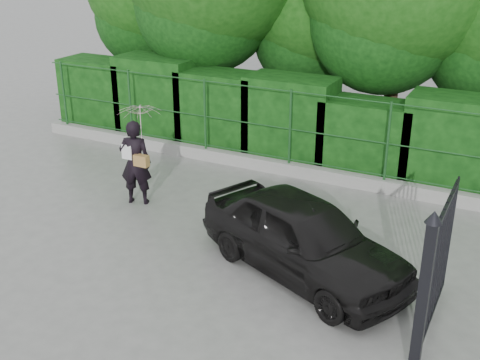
% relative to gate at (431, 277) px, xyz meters
% --- Properties ---
extents(ground, '(80.00, 80.00, 0.00)m').
position_rel_gate_xyz_m(ground, '(-4.60, 0.72, -1.19)').
color(ground, gray).
extents(kerb, '(14.00, 0.25, 0.30)m').
position_rel_gate_xyz_m(kerb, '(-4.60, 5.22, -1.04)').
color(kerb, '#9E9E99').
rests_on(kerb, ground).
extents(fence, '(14.13, 0.06, 1.80)m').
position_rel_gate_xyz_m(fence, '(-4.38, 5.22, 0.01)').
color(fence, '#1B4B1F').
rests_on(fence, kerb).
extents(hedge, '(14.20, 1.20, 2.28)m').
position_rel_gate_xyz_m(hedge, '(-4.78, 6.22, -0.16)').
color(hedge, black).
rests_on(hedge, ground).
extents(gate, '(0.22, 2.33, 2.36)m').
position_rel_gate_xyz_m(gate, '(0.00, 0.00, 0.00)').
color(gate, black).
rests_on(gate, ground).
extents(woman, '(0.99, 0.93, 2.18)m').
position_rel_gate_xyz_m(woman, '(-6.40, 2.29, 0.20)').
color(woman, black).
rests_on(woman, ground).
extents(car, '(4.34, 3.11, 1.37)m').
position_rel_gate_xyz_m(car, '(-2.26, 1.19, -0.50)').
color(car, black).
rests_on(car, ground).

